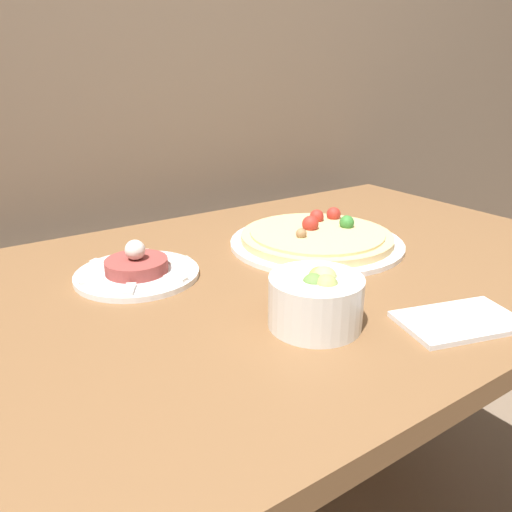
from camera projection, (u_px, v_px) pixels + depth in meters
dining_table at (275, 320)px, 0.93m from camera, size 1.33×0.82×0.76m
pizza_plate at (317, 238)px, 1.02m from camera, size 0.35×0.35×0.06m
tartare_plate at (137, 270)px, 0.86m from camera, size 0.21×0.21×0.07m
small_bowl at (316, 299)px, 0.69m from camera, size 0.13×0.13×0.09m
napkin at (459, 321)px, 0.71m from camera, size 0.19×0.15×0.01m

